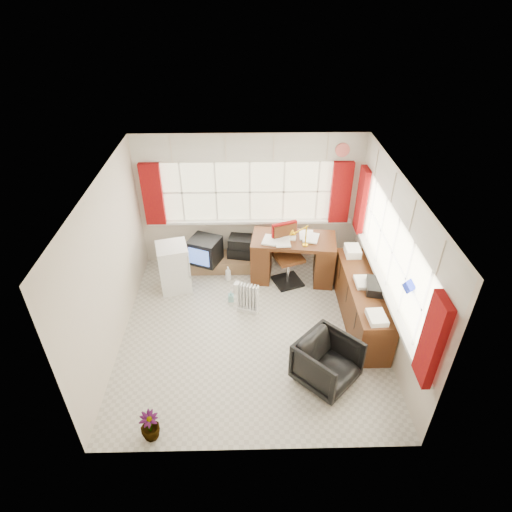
{
  "coord_description": "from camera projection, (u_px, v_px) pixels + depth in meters",
  "views": [
    {
      "loc": [
        -0.05,
        -4.91,
        4.76
      ],
      "look_at": [
        0.08,
        0.55,
        1.05
      ],
      "focal_mm": 30.0,
      "sensor_mm": 36.0,
      "label": 1
    }
  ],
  "objects": [
    {
      "name": "task_chair",
      "position": [
        286.0,
        251.0,
        7.52
      ],
      "size": [
        0.6,
        0.62,
        1.12
      ],
      "color": "black",
      "rests_on": "ground"
    },
    {
      "name": "window_right",
      "position": [
        385.0,
        281.0,
        6.24
      ],
      "size": [
        0.12,
        3.7,
        3.6
      ],
      "color": "#FBF5C7",
      "rests_on": "room_walls"
    },
    {
      "name": "crt_tv",
      "position": [
        205.0,
        250.0,
        7.75
      ],
      "size": [
        0.66,
        0.63,
        0.47
      ],
      "color": "black",
      "rests_on": "tv_bench"
    },
    {
      "name": "window_back",
      "position": [
        250.0,
        218.0,
        7.81
      ],
      "size": [
        3.7,
        0.12,
        3.6
      ],
      "color": "#FBF5C7",
      "rests_on": "room_walls"
    },
    {
      "name": "office_chair",
      "position": [
        327.0,
        362.0,
        5.75
      ],
      "size": [
        1.05,
        1.05,
        0.68
      ],
      "primitive_type": "imported",
      "rotation": [
        0.0,
        0.0,
        0.79
      ],
      "color": "black",
      "rests_on": "ground"
    },
    {
      "name": "flower_vase",
      "position": [
        150.0,
        426.0,
        5.1
      ],
      "size": [
        0.25,
        0.25,
        0.42
      ],
      "primitive_type": "imported",
      "rotation": [
        0.0,
        0.0,
        0.04
      ],
      "color": "black",
      "rests_on": "ground"
    },
    {
      "name": "curtains",
      "position": [
        310.0,
        220.0,
        6.7
      ],
      "size": [
        3.83,
        3.83,
        1.15
      ],
      "color": "maroon",
      "rests_on": "room_walls"
    },
    {
      "name": "tv_bench",
      "position": [
        222.0,
        262.0,
        8.07
      ],
      "size": [
        1.4,
        0.5,
        0.25
      ],
      "primitive_type": "cube",
      "color": "#9B714D",
      "rests_on": "ground"
    },
    {
      "name": "desk",
      "position": [
        293.0,
        256.0,
        7.63
      ],
      "size": [
        1.53,
        0.89,
        0.88
      ],
      "color": "#512613",
      "rests_on": "ground"
    },
    {
      "name": "file_tray",
      "position": [
        377.0,
        287.0,
        6.34
      ],
      "size": [
        0.39,
        0.46,
        0.13
      ],
      "primitive_type": "cube",
      "rotation": [
        0.0,
        0.0,
        -0.22
      ],
      "color": "black",
      "rests_on": "credenza"
    },
    {
      "name": "hifi_stack",
      "position": [
        243.0,
        247.0,
        7.94
      ],
      "size": [
        0.6,
        0.44,
        0.39
      ],
      "color": "black",
      "rests_on": "tv_bench"
    },
    {
      "name": "spray_bottle_b",
      "position": [
        231.0,
        296.0,
        7.28
      ],
      "size": [
        0.09,
        0.1,
        0.2
      ],
      "primitive_type": "imported",
      "rotation": [
        0.0,
        0.0,
        -0.03
      ],
      "color": "#83C4C1",
      "rests_on": "ground"
    },
    {
      "name": "desk_lamp",
      "position": [
        306.0,
        231.0,
        7.08
      ],
      "size": [
        0.15,
        0.12,
        0.4
      ],
      "color": "#E6AF09",
      "rests_on": "desk"
    },
    {
      "name": "mini_fridge",
      "position": [
        174.0,
        267.0,
        7.41
      ],
      "size": [
        0.62,
        0.62,
        0.87
      ],
      "color": "white",
      "rests_on": "ground"
    },
    {
      "name": "ground",
      "position": [
        252.0,
        331.0,
        6.73
      ],
      "size": [
        4.0,
        4.0,
        0.0
      ],
      "primitive_type": "plane",
      "color": "beige",
      "rests_on": "ground"
    },
    {
      "name": "credenza",
      "position": [
        362.0,
        302.0,
        6.71
      ],
      "size": [
        0.5,
        2.0,
        0.85
      ],
      "color": "#512613",
      "rests_on": "ground"
    },
    {
      "name": "overhead_cabinets",
      "position": [
        317.0,
        172.0,
        6.3
      ],
      "size": [
        3.98,
        3.98,
        0.48
      ],
      "color": "silver",
      "rests_on": "room_walls"
    },
    {
      "name": "room_walls",
      "position": [
        251.0,
        251.0,
        5.89
      ],
      "size": [
        4.0,
        4.0,
        4.0
      ],
      "color": "beige",
      "rests_on": "ground"
    },
    {
      "name": "spray_bottle_a",
      "position": [
        228.0,
        273.0,
        7.74
      ],
      "size": [
        0.14,
        0.14,
        0.29
      ],
      "primitive_type": "imported",
      "rotation": [
        0.0,
        0.0,
        0.39
      ],
      "color": "white",
      "rests_on": "ground"
    },
    {
      "name": "radiator",
      "position": [
        248.0,
        300.0,
        7.0
      ],
      "size": [
        0.38,
        0.25,
        0.54
      ],
      "color": "white",
      "rests_on": "ground"
    }
  ]
}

